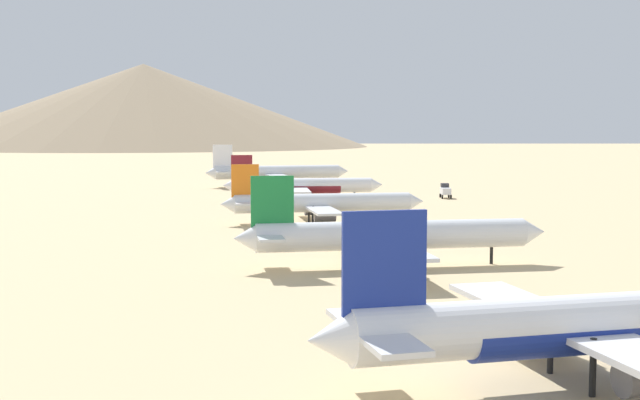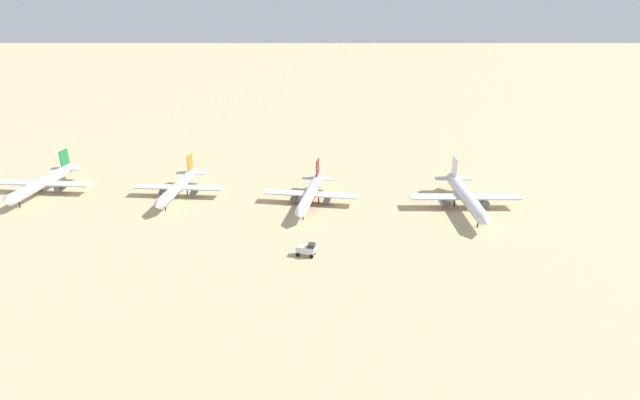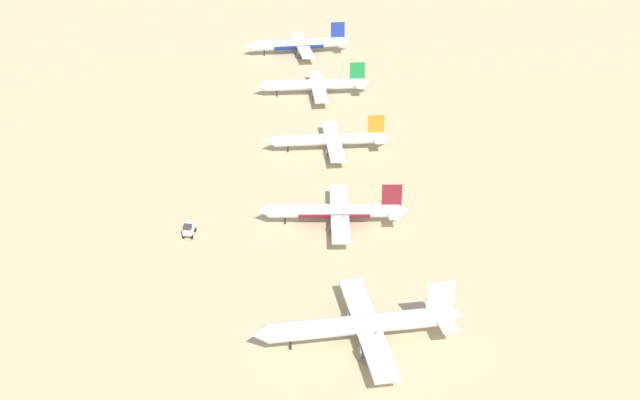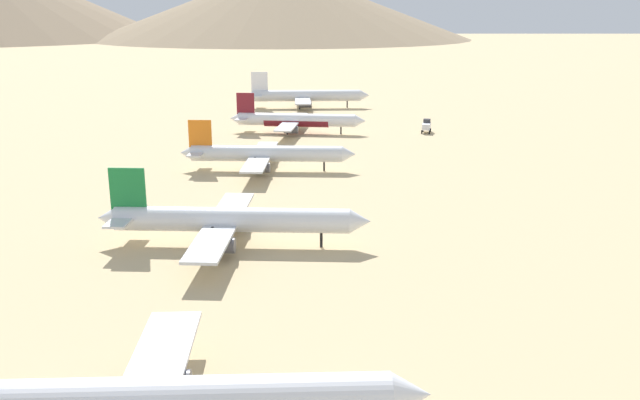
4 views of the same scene
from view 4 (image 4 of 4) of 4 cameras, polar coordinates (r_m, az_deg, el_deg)
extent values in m
plane|color=tan|center=(156.91, -3.12, 2.53)|extent=(1800.00, 1800.00, 0.00)
cone|color=white|center=(60.14, 7.68, -15.97)|extent=(3.46, 4.02, 4.01)
cylinder|color=#4C4C54|center=(67.04, -12.83, -14.83)|extent=(4.53, 2.49, 2.48)
cylinder|color=silver|center=(106.52, -7.44, -1.65)|extent=(37.05, 7.05, 3.89)
cone|color=silver|center=(104.95, 3.41, -1.81)|extent=(3.59, 4.08, 3.81)
cone|color=silver|center=(111.65, -17.54, -1.45)|extent=(3.16, 3.73, 3.50)
cube|color=#197A38|center=(109.22, -15.92, 0.79)|extent=(5.64, 0.84, 7.17)
cube|color=silver|center=(110.53, -16.06, -1.29)|extent=(4.32, 12.52, 0.37)
cube|color=silver|center=(107.00, -8.24, -1.98)|extent=(8.10, 35.11, 0.46)
cylinder|color=#4C4C54|center=(113.03, -7.24, -1.72)|extent=(4.49, 2.72, 2.35)
cylinder|color=#4C4C54|center=(101.59, -8.39, -3.81)|extent=(4.49, 2.72, 2.35)
cylinder|color=black|center=(105.76, 0.11, -2.98)|extent=(0.45, 0.45, 3.91)
cylinder|color=black|center=(110.18, -8.48, -2.37)|extent=(0.45, 0.45, 3.91)
cylinder|color=black|center=(105.24, -9.02, -3.28)|extent=(0.45, 0.45, 3.91)
cylinder|color=silver|center=(155.76, -4.51, 3.93)|extent=(34.85, 6.42, 3.66)
cone|color=silver|center=(154.71, 2.47, 3.89)|extent=(3.36, 3.82, 3.59)
cone|color=silver|center=(159.01, -11.23, 3.92)|extent=(2.95, 3.50, 3.29)
cube|color=orange|center=(157.43, -10.08, 5.45)|extent=(5.31, 0.76, 6.74)
cube|color=silver|center=(158.29, -10.22, 4.06)|extent=(4.00, 11.77, 0.35)
cube|color=silver|center=(156.06, -5.03, 3.70)|extent=(7.42, 33.02, 0.43)
cylinder|color=#4C4C54|center=(161.85, -4.50, 3.68)|extent=(4.21, 2.53, 2.21)
cylinder|color=#4C4C54|center=(150.66, -5.00, 2.75)|extent=(4.21, 2.53, 2.21)
cylinder|color=black|center=(155.25, 0.35, 3.11)|extent=(0.42, 0.42, 3.68)
cylinder|color=black|center=(158.94, -5.25, 3.34)|extent=(0.42, 0.42, 3.68)
cylinder|color=black|center=(154.10, -5.49, 2.94)|extent=(0.42, 0.42, 3.68)
cylinder|color=white|center=(203.15, -2.00, 6.79)|extent=(35.28, 9.32, 3.71)
cone|color=white|center=(201.12, 3.44, 6.68)|extent=(3.67, 4.09, 3.64)
cone|color=white|center=(206.89, -7.22, 6.84)|extent=(3.24, 3.74, 3.34)
cube|color=maroon|center=(205.44, -6.30, 8.03)|extent=(5.35, 1.20, 6.83)
cube|color=silver|center=(206.15, -6.43, 6.93)|extent=(4.97, 12.06, 0.35)
cube|color=silver|center=(203.48, -2.40, 6.61)|extent=(10.16, 33.54, 0.44)
cylinder|color=#4C4C54|center=(209.29, -1.93, 6.50)|extent=(4.41, 2.88, 2.25)
cylinder|color=#4C4C54|center=(197.88, -2.45, 5.95)|extent=(4.41, 2.88, 2.25)
cylinder|color=black|center=(201.91, 1.78, 6.09)|extent=(0.43, 0.43, 3.73)
cylinder|color=black|center=(206.37, -2.55, 6.29)|extent=(0.43, 0.43, 3.73)
cylinder|color=black|center=(201.44, -2.79, 6.05)|extent=(0.43, 0.43, 3.73)
cylinder|color=maroon|center=(203.20, -1.99, 6.71)|extent=(19.67, 6.78, 3.72)
cylinder|color=silver|center=(255.75, -1.12, 8.80)|extent=(39.98, 4.27, 4.22)
cone|color=silver|center=(257.12, 3.79, 8.80)|extent=(3.56, 4.14, 4.14)
cone|color=silver|center=(256.21, -6.00, 8.73)|extent=(3.11, 3.80, 3.80)
cube|color=white|center=(255.42, -5.13, 9.84)|extent=(6.11, 0.40, 7.77)
cube|color=silver|center=(255.96, -5.25, 8.83)|extent=(3.57, 13.33, 0.40)
cube|color=silver|center=(255.81, -1.50, 8.63)|extent=(5.60, 37.76, 0.50)
cylinder|color=#4C4C54|center=(262.62, -1.32, 8.48)|extent=(4.67, 2.56, 2.55)
cylinder|color=#4C4C54|center=(249.42, -1.27, 8.09)|extent=(4.67, 2.56, 2.55)
cylinder|color=black|center=(256.83, 2.31, 8.24)|extent=(0.49, 0.49, 4.24)
cylinder|color=black|center=(258.89, -1.75, 8.31)|extent=(0.49, 0.49, 4.24)
cylinder|color=black|center=(253.17, -1.74, 8.14)|extent=(0.49, 0.49, 4.24)
cube|color=silver|center=(206.89, 8.96, 6.17)|extent=(3.57, 5.62, 1.70)
cube|color=#333338|center=(208.34, 9.01, 6.62)|extent=(2.47, 2.28, 1.10)
cylinder|color=black|center=(209.15, 8.67, 5.89)|extent=(0.62, 1.15, 1.10)
cylinder|color=black|center=(209.01, 9.30, 5.86)|extent=(0.62, 1.15, 1.10)
cylinder|color=black|center=(205.26, 8.58, 5.71)|extent=(0.62, 1.15, 1.10)
cylinder|color=black|center=(205.12, 9.23, 5.67)|extent=(0.62, 1.15, 1.10)
cone|color=#8C775B|center=(861.12, -3.27, 16.25)|extent=(461.09, 461.09, 84.58)
camera|label=1|loc=(49.27, -87.90, -21.13)|focal=45.76mm
camera|label=2|loc=(264.58, 38.89, 18.74)|focal=28.23mm
camera|label=3|loc=(410.33, 3.59, 26.64)|focal=48.06mm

